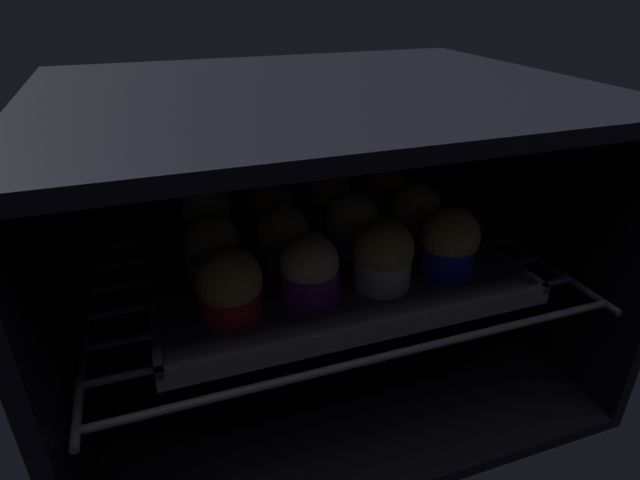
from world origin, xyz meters
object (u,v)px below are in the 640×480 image
(muffin_row1_col1, at_px, (283,236))
(muffin_row2_col0, at_px, (207,217))
(baking_tray, at_px, (320,259))
(muffin_row0_col2, at_px, (383,256))
(muffin_row0_col0, at_px, (229,286))
(muffin_row1_col0, at_px, (213,247))
(muffin_row0_col3, at_px, (449,242))
(muffin_row2_col2, at_px, (328,198))
(muffin_row2_col1, at_px, (271,210))
(muffin_row1_col2, at_px, (352,225))
(muffin_row1_col3, at_px, (415,214))
(muffin_row0_col1, at_px, (310,271))
(muffin_row2_col3, at_px, (383,193))

(muffin_row1_col1, relative_size, muffin_row2_col0, 1.01)
(baking_tray, xyz_separation_m, muffin_row0_col2, (0.04, -0.09, 0.04))
(muffin_row0_col0, distance_m, muffin_row1_col0, 0.09)
(muffin_row0_col2, height_order, muffin_row0_col3, muffin_row0_col3)
(muffin_row0_col3, bearing_deg, muffin_row2_col0, 146.57)
(muffin_row2_col0, bearing_deg, muffin_row2_col2, 2.41)
(muffin_row0_col2, relative_size, muffin_row2_col0, 1.01)
(muffin_row0_col0, relative_size, muffin_row2_col1, 1.02)
(muffin_row2_col0, bearing_deg, muffin_row1_col2, -25.32)
(muffin_row0_col0, height_order, muffin_row2_col0, muffin_row2_col0)
(muffin_row0_col2, bearing_deg, muffin_row1_col3, 44.48)
(muffin_row1_col2, bearing_deg, muffin_row0_col1, -133.40)
(baking_tray, height_order, muffin_row1_col3, muffin_row1_col3)
(muffin_row2_col1, bearing_deg, muffin_row0_col2, -63.93)
(muffin_row1_col3, height_order, muffin_row2_col3, muffin_row1_col3)
(baking_tray, xyz_separation_m, muffin_row2_col1, (-0.04, 0.08, 0.04))
(muffin_row1_col3, bearing_deg, muffin_row1_col1, 179.30)
(muffin_row2_col1, bearing_deg, muffin_row0_col1, -90.73)
(muffin_row0_col2, xyz_separation_m, muffin_row2_col1, (-0.08, 0.17, -0.00))
(baking_tray, bearing_deg, muffin_row2_col0, 146.75)
(muffin_row0_col1, height_order, muffin_row2_col0, muffin_row2_col0)
(muffin_row1_col0, distance_m, muffin_row2_col3, 0.27)
(baking_tray, relative_size, muffin_row1_col3, 5.21)
(muffin_row0_col0, bearing_deg, muffin_row2_col1, 62.95)
(muffin_row0_col3, height_order, muffin_row1_col2, muffin_row0_col3)
(muffin_row2_col3, bearing_deg, muffin_row1_col3, -89.00)
(muffin_row2_col1, bearing_deg, muffin_row0_col0, -117.05)
(muffin_row1_col0, xyz_separation_m, muffin_row2_col1, (0.09, 0.08, 0.00))
(baking_tray, bearing_deg, muffin_row2_col3, 34.68)
(muffin_row0_col0, height_order, muffin_row1_col3, muffin_row1_col3)
(muffin_row0_col0, bearing_deg, muffin_row1_col2, 28.08)
(muffin_row1_col3, bearing_deg, muffin_row1_col0, 178.88)
(muffin_row1_col3, relative_size, muffin_row2_col3, 1.08)
(muffin_row0_col0, xyz_separation_m, muffin_row2_col0, (0.00, 0.17, 0.00))
(muffin_row1_col2, distance_m, muffin_row2_col1, 0.11)
(baking_tray, bearing_deg, muffin_row1_col3, -1.02)
(baking_tray, relative_size, muffin_row0_col2, 5.22)
(muffin_row0_col1, height_order, muffin_row2_col3, muffin_row0_col1)
(muffin_row0_col0, height_order, muffin_row1_col0, muffin_row0_col0)
(muffin_row1_col0, height_order, muffin_row1_col3, muffin_row1_col3)
(muffin_row1_col0, relative_size, muffin_row2_col0, 0.93)
(muffin_row1_col0, bearing_deg, muffin_row1_col1, -2.00)
(baking_tray, distance_m, muffin_row1_col0, 0.13)
(baking_tray, xyz_separation_m, muffin_row1_col1, (-0.05, -0.00, 0.04))
(baking_tray, xyz_separation_m, muffin_row0_col0, (-0.13, -0.09, 0.04))
(muffin_row1_col1, bearing_deg, baking_tray, 0.18)
(muffin_row0_col2, xyz_separation_m, muffin_row1_col2, (0.00, 0.09, -0.00))
(muffin_row1_col1, bearing_deg, muffin_row2_col1, 85.83)
(muffin_row0_col0, height_order, muffin_row0_col3, muffin_row0_col3)
(muffin_row1_col0, height_order, muffin_row2_col3, same)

